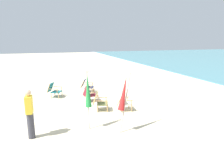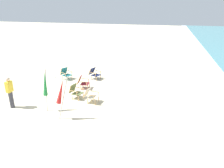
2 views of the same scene
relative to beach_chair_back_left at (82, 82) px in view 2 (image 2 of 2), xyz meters
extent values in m
plane|color=beige|center=(1.07, -0.45, -0.43)|extent=(80.00, 80.00, 0.00)
cube|color=maroon|center=(-0.02, 0.16, -0.11)|extent=(0.56, 0.53, 0.04)
cube|color=maroon|center=(0.02, -0.19, 0.13)|extent=(0.52, 0.29, 0.49)
cylinder|color=tan|center=(-0.27, 0.35, -0.27)|extent=(0.04, 0.04, 0.32)
cylinder|color=tan|center=(0.20, 0.39, -0.27)|extent=(0.04, 0.04, 0.32)
cylinder|color=tan|center=(-0.23, -0.08, -0.27)|extent=(0.04, 0.04, 0.32)
cylinder|color=tan|center=(0.24, -0.04, -0.27)|extent=(0.04, 0.04, 0.32)
cube|color=tan|center=(-0.29, 0.11, 0.11)|extent=(0.09, 0.53, 0.02)
cylinder|color=tan|center=(-0.31, 0.30, 0.00)|extent=(0.04, 0.04, 0.22)
cube|color=tan|center=(0.27, 0.16, 0.11)|extent=(0.09, 0.53, 0.02)
cylinder|color=tan|center=(0.25, 0.35, 0.00)|extent=(0.04, 0.04, 0.22)
cylinder|color=tan|center=(-0.24, -0.21, 0.13)|extent=(0.06, 0.25, 0.49)
cylinder|color=tan|center=(0.27, -0.16, 0.13)|extent=(0.06, 0.25, 0.49)
cube|color=#19234C|center=(-1.77, 0.34, -0.11)|extent=(0.66, 0.64, 0.04)
cube|color=#19234C|center=(-1.91, 0.01, 0.12)|extent=(0.56, 0.43, 0.48)
cylinder|color=tan|center=(-1.90, 0.63, -0.27)|extent=(0.04, 0.04, 0.32)
cylinder|color=tan|center=(-1.47, 0.45, -0.27)|extent=(0.04, 0.04, 0.32)
cylinder|color=tan|center=(-2.07, 0.23, -0.27)|extent=(0.04, 0.04, 0.32)
cylinder|color=tan|center=(-1.64, 0.05, -0.27)|extent=(0.04, 0.04, 0.32)
cube|color=tan|center=(-2.04, 0.43, 0.11)|extent=(0.24, 0.50, 0.02)
cylinder|color=tan|center=(-1.96, 0.60, 0.00)|extent=(0.04, 0.04, 0.22)
cube|color=tan|center=(-1.52, 0.21, 0.11)|extent=(0.24, 0.50, 0.02)
cylinder|color=tan|center=(-1.45, 0.39, 0.00)|extent=(0.04, 0.04, 0.22)
cylinder|color=tan|center=(-2.14, 0.11, 0.12)|extent=(0.14, 0.26, 0.48)
cylinder|color=tan|center=(-1.67, -0.09, 0.12)|extent=(0.14, 0.26, 0.48)
cube|color=#196066|center=(-1.29, -1.59, -0.11)|extent=(0.68, 0.67, 0.04)
cube|color=#196066|center=(-1.44, -1.89, 0.13)|extent=(0.54, 0.43, 0.50)
cylinder|color=tan|center=(-1.40, -1.29, -0.27)|extent=(0.04, 0.04, 0.32)
cylinder|color=tan|center=(-0.98, -1.50, -0.27)|extent=(0.04, 0.04, 0.32)
cylinder|color=tan|center=(-1.60, -1.67, -0.27)|extent=(0.04, 0.04, 0.32)
cylinder|color=tan|center=(-1.18, -1.89, -0.27)|extent=(0.04, 0.04, 0.32)
cube|color=tan|center=(-1.55, -1.48, 0.11)|extent=(0.27, 0.49, 0.02)
cylinder|color=tan|center=(-1.46, -1.31, 0.00)|extent=(0.04, 0.04, 0.22)
cube|color=tan|center=(-1.05, -1.74, 0.11)|extent=(0.27, 0.49, 0.02)
cylinder|color=tan|center=(-0.96, -1.57, 0.00)|extent=(0.04, 0.04, 0.22)
cylinder|color=tan|center=(-1.67, -1.77, 0.13)|extent=(0.14, 0.22, 0.50)
cylinder|color=tan|center=(-1.22, -2.00, 0.13)|extent=(0.14, 0.22, 0.50)
cube|color=#515B33|center=(1.51, 0.26, -0.11)|extent=(0.63, 0.60, 0.04)
cube|color=#515B33|center=(1.42, -0.05, 0.14)|extent=(0.53, 0.34, 0.50)
cylinder|color=tan|center=(1.34, 0.54, -0.27)|extent=(0.04, 0.04, 0.32)
cylinder|color=tan|center=(1.79, 0.41, -0.27)|extent=(0.04, 0.04, 0.32)
cylinder|color=tan|center=(1.23, 0.12, -0.27)|extent=(0.04, 0.04, 0.32)
cylinder|color=tan|center=(1.68, -0.01, -0.27)|extent=(0.04, 0.04, 0.32)
cube|color=tan|center=(1.23, 0.32, 0.11)|extent=(0.18, 0.52, 0.02)
cylinder|color=tan|center=(1.29, 0.50, 0.00)|extent=(0.04, 0.04, 0.22)
cube|color=tan|center=(1.77, 0.17, 0.11)|extent=(0.18, 0.52, 0.02)
cylinder|color=tan|center=(1.82, 0.35, 0.00)|extent=(0.04, 0.04, 0.22)
cylinder|color=tan|center=(1.18, 0.02, 0.14)|extent=(0.10, 0.22, 0.50)
cylinder|color=tan|center=(1.67, -0.12, 0.14)|extent=(0.10, 0.22, 0.50)
cube|color=beige|center=(1.82, 1.27, -0.11)|extent=(0.58, 0.54, 0.04)
cube|color=beige|center=(1.77, 0.92, 0.12)|extent=(0.52, 0.33, 0.48)
cylinder|color=tan|center=(1.61, 1.51, -0.27)|extent=(0.04, 0.04, 0.32)
cylinder|color=tan|center=(2.08, 1.45, -0.27)|extent=(0.04, 0.04, 0.32)
cylinder|color=tan|center=(1.56, 1.08, -0.27)|extent=(0.04, 0.04, 0.32)
cylinder|color=tan|center=(2.02, 1.03, -0.27)|extent=(0.04, 0.04, 0.32)
cube|color=tan|center=(1.54, 1.28, 0.11)|extent=(0.10, 0.53, 0.02)
cylinder|color=tan|center=(1.56, 1.47, 0.00)|extent=(0.04, 0.04, 0.22)
cube|color=tan|center=(2.09, 1.22, 0.11)|extent=(0.10, 0.53, 0.02)
cylinder|color=tan|center=(2.12, 1.40, 0.00)|extent=(0.04, 0.04, 0.22)
cylinder|color=tan|center=(1.52, 0.95, 0.12)|extent=(0.07, 0.27, 0.48)
cylinder|color=tan|center=(2.03, 0.88, 0.12)|extent=(0.07, 0.27, 0.48)
cylinder|color=#B7B2A8|center=(3.08, -0.70, 0.61)|extent=(0.29, 0.05, 2.09)
cone|color=#23843D|center=(3.12, -0.70, 0.98)|extent=(0.36, 0.23, 1.17)
sphere|color=#B7B2A8|center=(3.20, -0.70, 1.66)|extent=(0.06, 0.06, 0.06)
cylinder|color=#B7B2A8|center=(3.69, 0.48, 0.59)|extent=(0.32, 0.50, 2.05)
cone|color=red|center=(3.73, 0.40, 0.95)|extent=(0.44, 0.54, 1.17)
sphere|color=#B7B2A8|center=(3.81, 0.25, 1.61)|extent=(0.06, 0.06, 0.06)
cylinder|color=#383842|center=(3.26, -2.63, 0.00)|extent=(0.22, 0.22, 0.86)
cube|color=gold|center=(3.26, -2.63, 0.71)|extent=(0.35, 0.22, 0.56)
sphere|color=beige|center=(3.26, -2.63, 1.10)|extent=(0.20, 0.20, 0.20)
camera|label=1|loc=(9.77, -2.01, 2.74)|focal=32.00mm
camera|label=2|loc=(11.92, 4.62, 4.72)|focal=35.00mm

